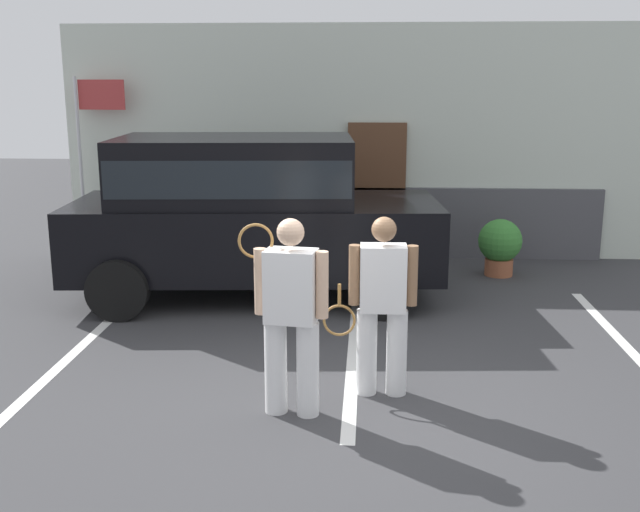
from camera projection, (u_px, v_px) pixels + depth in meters
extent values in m
plane|color=#38383A|center=(340.00, 407.00, 6.49)|extent=(40.00, 40.00, 0.00)
cube|color=silver|center=(87.00, 341.00, 8.13)|extent=(0.12, 4.40, 0.01)
cube|color=silver|center=(354.00, 347.00, 7.95)|extent=(0.12, 4.40, 0.01)
cube|color=silver|center=(633.00, 353.00, 7.76)|extent=(0.12, 4.40, 0.01)
cube|color=silver|center=(355.00, 142.00, 11.82)|extent=(9.10, 0.30, 3.57)
cube|color=#4C4C51|center=(354.00, 222.00, 11.91)|extent=(7.64, 0.10, 1.10)
cube|color=brown|center=(376.00, 191.00, 11.75)|extent=(0.90, 0.06, 2.10)
cube|color=black|center=(256.00, 236.00, 9.63)|extent=(4.73, 2.25, 0.90)
cube|color=black|center=(235.00, 169.00, 9.43)|extent=(3.03, 1.98, 0.80)
cube|color=black|center=(235.00, 171.00, 9.43)|extent=(2.97, 1.99, 0.44)
cylinder|color=black|center=(371.00, 252.00, 10.67)|extent=(0.74, 0.31, 0.72)
cylinder|color=black|center=(384.00, 289.00, 8.82)|extent=(0.74, 0.31, 0.72)
cylinder|color=black|center=(152.00, 253.00, 10.63)|extent=(0.74, 0.31, 0.72)
cylinder|color=black|center=(118.00, 290.00, 8.78)|extent=(0.74, 0.31, 0.72)
cylinder|color=white|center=(308.00, 369.00, 6.26)|extent=(0.19, 0.19, 0.81)
cylinder|color=white|center=(276.00, 366.00, 6.32)|extent=(0.19, 0.19, 0.81)
cube|color=white|center=(291.00, 286.00, 6.13)|extent=(0.45, 0.32, 0.60)
sphere|color=beige|center=(291.00, 232.00, 6.03)|extent=(0.22, 0.22, 0.22)
cylinder|color=beige|center=(322.00, 285.00, 6.07)|extent=(0.10, 0.10, 0.55)
cylinder|color=beige|center=(260.00, 281.00, 6.18)|extent=(0.10, 0.10, 0.55)
torus|color=olive|center=(256.00, 241.00, 6.16)|extent=(0.29, 0.07, 0.29)
cylinder|color=olive|center=(256.00, 269.00, 6.21)|extent=(0.03, 0.03, 0.20)
cylinder|color=white|center=(397.00, 352.00, 6.69)|extent=(0.18, 0.18, 0.78)
cylinder|color=white|center=(367.00, 352.00, 6.70)|extent=(0.18, 0.18, 0.78)
cube|color=white|center=(383.00, 278.00, 6.54)|extent=(0.40, 0.25, 0.58)
sphere|color=#8C6647|center=(384.00, 229.00, 6.44)|extent=(0.22, 0.22, 0.22)
cylinder|color=#8C6647|center=(412.00, 276.00, 6.52)|extent=(0.10, 0.10, 0.53)
cylinder|color=#8C6647|center=(354.00, 275.00, 6.54)|extent=(0.10, 0.10, 0.53)
torus|color=olive|center=(339.00, 320.00, 6.70)|extent=(0.37, 0.03, 0.37)
cylinder|color=olive|center=(339.00, 295.00, 6.64)|extent=(0.03, 0.03, 0.20)
cylinder|color=#9E5638|center=(499.00, 267.00, 10.83)|extent=(0.40, 0.40, 0.24)
sphere|color=#387F33|center=(500.00, 241.00, 10.74)|extent=(0.62, 0.62, 0.62)
cylinder|color=silver|center=(81.00, 168.00, 11.78)|extent=(0.05, 0.05, 2.79)
cube|color=#B23838|center=(101.00, 95.00, 11.50)|extent=(0.75, 0.10, 0.45)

